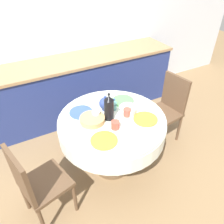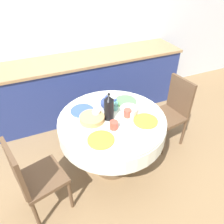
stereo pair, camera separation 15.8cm
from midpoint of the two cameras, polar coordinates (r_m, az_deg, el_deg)
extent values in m
plane|color=#8E704C|center=(2.81, 1.66, -13.78)|extent=(12.00, 12.00, 0.00)
cube|color=silver|center=(3.43, -10.06, 21.35)|extent=(7.00, 0.05, 2.60)
cube|color=navy|center=(3.45, -7.10, 6.21)|extent=(3.20, 0.60, 0.88)
cube|color=#A37F56|center=(3.25, -7.71, 13.24)|extent=(3.24, 0.64, 0.04)
cylinder|color=brown|center=(2.80, 1.66, -13.51)|extent=(0.44, 0.44, 0.04)
cylinder|color=brown|center=(2.60, 1.77, -9.68)|extent=(0.11, 0.11, 0.50)
cylinder|color=silver|center=(2.37, 1.92, -3.95)|extent=(1.15, 1.15, 0.18)
cylinder|color=silver|center=(2.30, 1.97, -1.96)|extent=(1.14, 1.14, 0.03)
cube|color=brown|center=(2.94, 15.64, -1.13)|extent=(0.45, 0.45, 0.04)
cube|color=brown|center=(2.92, 18.97, 4.02)|extent=(0.09, 0.38, 0.47)
cylinder|color=brown|center=(2.89, 14.86, -7.66)|extent=(0.04, 0.04, 0.41)
cylinder|color=brown|center=(3.07, 10.33, -3.87)|extent=(0.04, 0.04, 0.41)
cylinder|color=brown|center=(3.11, 19.53, -5.07)|extent=(0.04, 0.04, 0.41)
cylinder|color=brown|center=(3.27, 15.04, -1.69)|extent=(0.04, 0.04, 0.41)
cube|color=brown|center=(2.23, -15.82, -16.28)|extent=(0.49, 0.49, 0.04)
cube|color=brown|center=(2.02, -21.80, -13.93)|extent=(0.13, 0.38, 0.47)
cylinder|color=brown|center=(2.55, -12.99, -15.06)|extent=(0.04, 0.04, 0.41)
cylinder|color=brown|center=(2.35, -8.81, -20.63)|extent=(0.04, 0.04, 0.41)
cylinder|color=brown|center=(2.50, -20.53, -18.41)|extent=(0.04, 0.04, 0.41)
cylinder|color=brown|center=(2.30, -17.13, -24.58)|extent=(0.04, 0.04, 0.41)
cylinder|color=orange|center=(2.03, -0.68, -7.33)|extent=(0.25, 0.25, 0.01)
cylinder|color=#CC4C3D|center=(2.14, 2.61, -3.50)|extent=(0.08, 0.08, 0.08)
cylinder|color=orange|center=(2.28, 10.72, -2.35)|extent=(0.25, 0.25, 0.01)
cylinder|color=#CC4C3D|center=(2.30, 6.04, -0.36)|extent=(0.08, 0.08, 0.08)
cylinder|color=#3856AD|center=(2.40, -5.92, 0.32)|extent=(0.25, 0.25, 0.01)
cylinder|color=white|center=(2.28, -2.17, -0.60)|extent=(0.08, 0.08, 0.08)
cylinder|color=#5BA85B|center=(2.55, 5.30, 2.81)|extent=(0.25, 0.25, 0.01)
cylinder|color=#5BA39E|center=(2.40, 2.46, 1.55)|extent=(0.08, 0.08, 0.08)
cylinder|color=black|center=(2.22, 1.24, 0.61)|extent=(0.10, 0.10, 0.23)
cone|color=black|center=(2.14, 1.29, 3.65)|extent=(0.09, 0.09, 0.05)
sphere|color=black|center=(2.12, 1.30, 4.60)|extent=(0.03, 0.03, 0.03)
cylinder|color=#33478E|center=(2.41, 0.49, 0.79)|extent=(0.08, 0.08, 0.01)
sphere|color=#33478E|center=(2.37, 0.50, 2.29)|extent=(0.14, 0.14, 0.14)
cylinder|color=#33478E|center=(2.39, 2.31, 2.87)|extent=(0.08, 0.03, 0.05)
sphere|color=#33478E|center=(2.32, 0.51, 4.04)|extent=(0.03, 0.03, 0.03)
cylinder|color=tan|center=(2.24, -3.23, -1.74)|extent=(0.26, 0.26, 0.06)
cylinder|color=silver|center=(2.36, 6.34, 0.38)|extent=(0.19, 0.19, 0.07)
camera|label=1|loc=(0.08, -87.98, 1.49)|focal=35.00mm
camera|label=2|loc=(0.08, 92.02, -1.49)|focal=35.00mm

